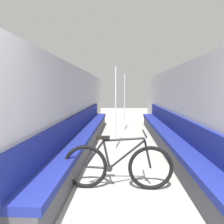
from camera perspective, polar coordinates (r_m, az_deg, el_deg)
The scene contains 7 objects.
wall_left at distance 5.14m, azimuth -10.50°, elevation 1.22°, with size 0.10×11.11×2.05m, color #B2B2B7.
wall_right at distance 5.19m, azimuth 18.46°, elevation 1.05°, with size 0.10×11.11×2.05m, color #B2B2B7.
bench_seat_row_left at distance 5.28m, azimuth -7.58°, elevation -6.59°, with size 0.43×6.91×0.89m.
bench_seat_row_right at distance 5.33m, azimuth 15.44°, elevation -6.67°, with size 0.43×6.91×0.89m.
bicycle at distance 3.07m, azimuth 1.59°, elevation -15.17°, with size 1.64×0.46×0.86m.
grab_pole_near at distance 4.93m, azimuth 1.06°, elevation 0.67°, with size 0.08×0.08×2.03m.
grab_pole_far at distance 7.24m, azimuth 3.60°, elevation 2.49°, with size 0.08×0.08×2.03m.
Camera 1 is at (-0.10, -1.02, 1.48)m, focal length 32.00 mm.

